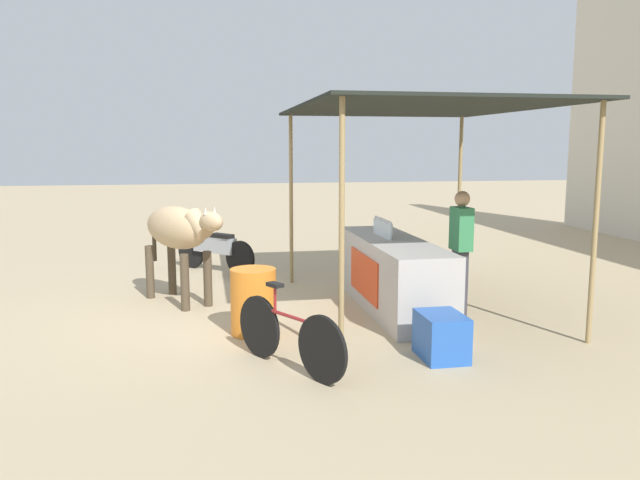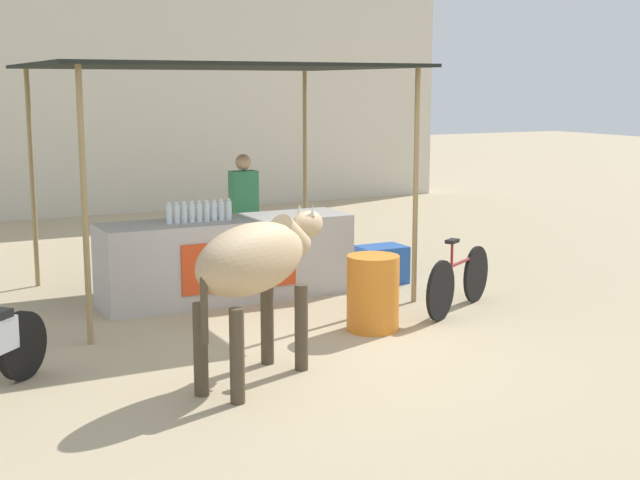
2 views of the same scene
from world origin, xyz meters
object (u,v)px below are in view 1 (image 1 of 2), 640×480
bicycle_leaning (288,335)px  stall_counter (392,274)px  cooler_box (441,336)px  motorcycle_parked (214,247)px  cow (179,231)px  water_barrel (254,301)px  vendor_behind_counter (461,252)px

bicycle_leaning → stall_counter: bearing=140.7°
bicycle_leaning → cooler_box: bearing=91.1°
stall_counter → motorcycle_parked: stall_counter is taller
cooler_box → bicycle_leaning: size_ratio=0.42×
bicycle_leaning → cow: bearing=-158.6°
stall_counter → bicycle_leaning: bearing=-39.3°
water_barrel → bicycle_leaning: bicycle_leaning is taller
cooler_box → motorcycle_parked: 5.64m
stall_counter → cooler_box: (2.07, -0.10, -0.24)m
cooler_box → water_barrel: water_barrel is taller
stall_counter → water_barrel: 2.14m
bicycle_leaning → water_barrel: bearing=-168.9°
water_barrel → vendor_behind_counter: bearing=96.4°
stall_counter → vendor_behind_counter: bearing=54.8°
cooler_box → motorcycle_parked: (-5.16, -2.27, 0.19)m
stall_counter → cooler_box: bearing=-2.7°
bicycle_leaning → vendor_behind_counter: bearing=122.4°
vendor_behind_counter → cooler_box: bearing=-28.9°
vendor_behind_counter → cooler_box: (1.54, -0.85, -0.61)m
cow → stall_counter: bearing=73.5°
cooler_box → motorcycle_parked: motorcycle_parked is taller
cow → water_barrel: bearing=28.3°
cow → motorcycle_parked: cow is taller
cow → cooler_box: bearing=43.6°
stall_counter → bicycle_leaning: (2.10, -1.72, -0.13)m
vendor_behind_counter → bicycle_leaning: vendor_behind_counter is taller
vendor_behind_counter → motorcycle_parked: (-3.62, -3.12, -0.42)m
stall_counter → vendor_behind_counter: size_ratio=1.82×
vendor_behind_counter → cow: bearing=-110.8°
stall_counter → cow: (-0.85, -2.88, 0.55)m
water_barrel → bicycle_leaning: size_ratio=0.55×
cow → bicycle_leaning: size_ratio=1.20×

